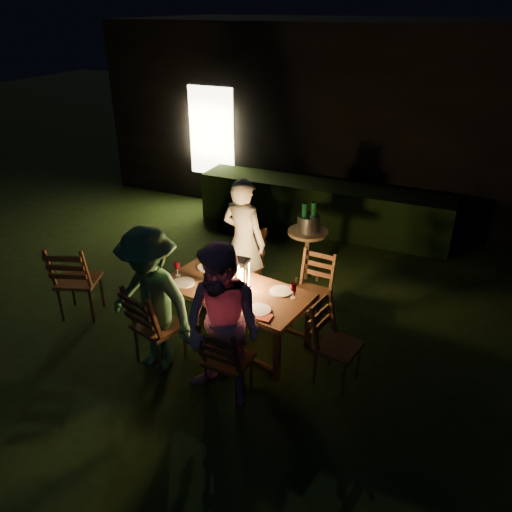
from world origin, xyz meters
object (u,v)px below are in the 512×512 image
at_px(chair_near_left, 159,338).
at_px(person_house_side, 244,241).
at_px(bottle_table, 217,271).
at_px(bottle_bucket_b, 313,219).
at_px(side_table, 308,237).
at_px(ice_bucket, 308,223).
at_px(dining_table, 235,294).
at_px(chair_end, 336,357).
at_px(chair_far_left, 242,278).
at_px(chair_near_right, 228,372).
at_px(person_opp_left, 151,301).
at_px(chair_far_right, 311,303).
at_px(lantern, 241,276).
at_px(chair_spare, 80,293).
at_px(person_opp_right, 223,328).
at_px(bottle_bucket_a, 304,220).

xyz_separation_m(chair_near_left, person_house_side, (0.26, 1.57, 0.51)).
height_order(bottle_table, bottle_bucket_b, bottle_bucket_b).
xyz_separation_m(side_table, ice_bucket, (-0.00, 0.00, 0.20)).
bearing_deg(dining_table, chair_end, 0.03).
bearing_deg(chair_far_left, dining_table, 117.72).
distance_m(chair_near_right, person_opp_left, 1.04).
xyz_separation_m(chair_far_left, bottle_table, (0.07, -0.79, 0.52)).
distance_m(bottle_table, bottle_bucket_b, 1.77).
distance_m(chair_near_right, bottle_bucket_b, 2.63).
height_order(side_table, ice_bucket, ice_bucket).
relative_size(chair_end, bottle_table, 3.31).
xyz_separation_m(chair_far_right, person_house_side, (-0.98, 0.21, 0.54)).
distance_m(chair_far_right, chair_end, 1.03).
xyz_separation_m(chair_near_right, person_house_side, (-0.64, 1.71, 0.54)).
height_order(chair_far_left, lantern, lantern).
height_order(ice_bucket, bottle_bucket_b, bottle_bucket_b).
bearing_deg(chair_near_left, ice_bucket, 86.20).
relative_size(chair_far_right, person_house_side, 0.56).
height_order(chair_spare, bottle_bucket_b, bottle_bucket_b).
xyz_separation_m(chair_near_left, ice_bucket, (0.83, 2.37, 0.54)).
height_order(chair_far_right, chair_spare, chair_spare).
height_order(chair_far_left, person_opp_right, person_opp_right).
xyz_separation_m(dining_table, chair_far_left, (-0.32, 0.83, -0.31)).
xyz_separation_m(lantern, bottle_table, (-0.30, -0.00, -0.02)).
bearing_deg(side_table, bottle_bucket_b, 38.66).
distance_m(chair_end, bottle_table, 1.58).
bearing_deg(chair_far_left, bottle_bucket_a, -116.85).
height_order(chair_near_right, bottle_table, bottle_table).
bearing_deg(ice_bucket, person_house_side, -125.73).
xyz_separation_m(chair_near_left, chair_spare, (-1.39, 0.38, 0.01)).
relative_size(person_opp_left, bottle_bucket_a, 4.98).
distance_m(lantern, bottle_bucket_b, 1.70).
xyz_separation_m(chair_near_right, chair_far_left, (-0.64, 1.66, 0.03)).
bearing_deg(lantern, chair_near_left, -130.69).
bearing_deg(chair_far_right, person_opp_left, 52.84).
height_order(chair_near_right, chair_end, chair_end).
xyz_separation_m(chair_far_right, bottle_bucket_b, (-0.35, 1.05, 0.62)).
distance_m(dining_table, lantern, 0.24).
xyz_separation_m(person_opp_left, bottle_bucket_b, (0.89, 2.46, 0.10)).
relative_size(dining_table, chair_far_right, 1.90).
xyz_separation_m(dining_table, chair_near_left, (-0.57, -0.69, -0.31)).
bearing_deg(bottle_table, chair_near_left, -113.93).
distance_m(chair_near_left, bottle_bucket_b, 2.63).
height_order(ice_bucket, bottle_bucket_a, bottle_bucket_a).
relative_size(person_opp_right, person_opp_left, 1.03).
bearing_deg(bottle_bucket_b, chair_near_left, -110.11).
distance_m(side_table, bottle_bucket_b, 0.25).
relative_size(chair_near_left, person_opp_left, 0.63).
relative_size(dining_table, chair_near_left, 1.72).
height_order(person_house_side, bottle_bucket_a, person_house_side).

